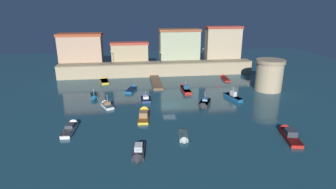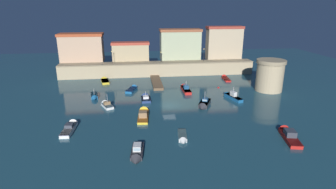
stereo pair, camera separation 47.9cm
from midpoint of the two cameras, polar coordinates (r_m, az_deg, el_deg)
name	(u,v)px [view 2 (the right image)]	position (r m, az deg, el deg)	size (l,w,h in m)	color
ground_plane	(169,105)	(53.68, 0.53, -2.31)	(136.37, 136.37, 0.00)	#1E4756
quay_wall	(158,69)	(76.74, -1.92, 5.44)	(54.16, 4.28, 3.76)	tan
old_town_backdrop	(154,46)	(79.81, -2.89, 10.20)	(52.79, 5.58, 9.67)	tan
fortress_tower	(270,75)	(66.51, 20.88, 3.84)	(6.49, 6.49, 7.24)	tan
pier_dock	(156,82)	(68.98, -2.24, 2.61)	(2.35, 12.68, 0.70)	brown
quay_lamp_0	(112,55)	(75.87, -11.57, 8.15)	(0.32, 0.32, 3.45)	black
quay_lamp_1	(161,55)	(76.06, -1.30, 8.31)	(0.32, 0.32, 2.97)	black
quay_lamp_2	(204,53)	(78.16, 7.75, 8.72)	(0.32, 0.32, 3.65)	black
moored_boat_0	(231,96)	(59.27, 13.42, -0.31)	(2.93, 6.57, 2.89)	#195689
moored_boat_1	(105,80)	(72.28, -13.05, 2.90)	(2.73, 5.51, 1.63)	gold
moored_boat_2	(137,154)	(36.41, -6.20, -12.29)	(2.03, 5.30, 1.72)	#333338
moored_boat_3	(71,126)	(46.37, -19.56, -6.36)	(1.80, 6.66, 1.50)	white
moored_boat_4	(183,137)	(40.48, 3.43, -9.00)	(1.67, 4.46, 1.14)	white
moored_boat_5	(133,89)	(63.88, -7.21, 1.22)	(3.20, 5.52, 1.46)	#195689
moored_boat_6	(288,134)	(45.06, 24.20, -7.58)	(3.11, 7.31, 1.95)	red
moored_boat_7	(106,104)	(54.52, -12.67, -2.05)	(3.09, 4.59, 3.15)	white
moored_boat_8	(144,114)	(48.87, -4.90, -4.03)	(2.31, 7.41, 2.01)	gold
moored_boat_9	(185,88)	(63.26, 3.86, 1.31)	(1.58, 7.07, 2.86)	red
moored_boat_10	(94,96)	(59.81, -15.04, -0.39)	(2.02, 4.58, 2.25)	#195689
moored_boat_11	(225,78)	(75.02, 12.11, 3.46)	(1.82, 6.11, 1.35)	red
moored_boat_12	(204,104)	(53.34, 7.85, -2.07)	(3.85, 5.58, 3.32)	#333338
moored_boat_13	(146,98)	(57.14, -4.53, -0.70)	(1.89, 4.49, 2.51)	navy
mooring_buoy_0	(218,88)	(66.33, 10.80, 1.39)	(0.51, 0.51, 0.51)	red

